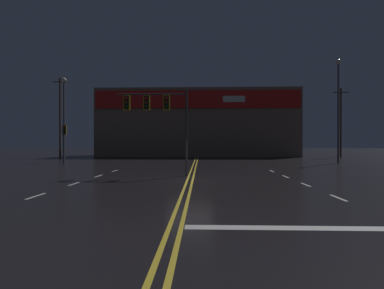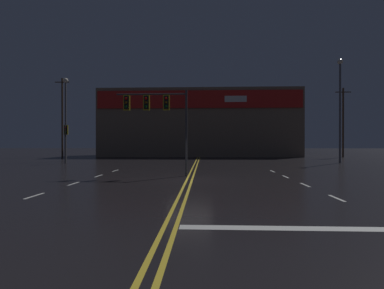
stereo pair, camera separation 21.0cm
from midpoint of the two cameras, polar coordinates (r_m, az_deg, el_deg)
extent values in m
plane|color=black|center=(17.16, -0.15, -6.76)|extent=(200.00, 200.00, 0.00)
cube|color=gold|center=(17.17, -0.65, -6.74)|extent=(0.12, 60.00, 0.01)
cube|color=gold|center=(17.16, 0.35, -6.75)|extent=(0.12, 60.00, 0.01)
cube|color=silver|center=(13.56, -27.42, -8.67)|extent=(0.12, 1.40, 0.01)
cube|color=silver|center=(16.75, -21.24, -6.94)|extent=(0.12, 1.40, 0.01)
cube|color=silver|center=(20.07, -17.09, -5.73)|extent=(0.12, 1.40, 0.01)
cube|color=silver|center=(23.48, -14.14, -4.85)|extent=(0.12, 1.40, 0.01)
cube|color=silver|center=(12.88, 26.28, -9.15)|extent=(0.12, 1.40, 0.01)
cube|color=silver|center=(16.20, 21.08, -7.19)|extent=(0.12, 1.40, 0.01)
cube|color=silver|center=(19.62, 17.70, -5.87)|extent=(0.12, 1.40, 0.01)
cube|color=silver|center=(23.09, 15.33, -4.94)|extent=(0.12, 1.40, 0.01)
cylinder|color=#38383D|center=(19.11, -0.77, 2.21)|extent=(0.14, 0.14, 5.49)
cylinder|color=#38383D|center=(19.61, -7.44, 9.48)|extent=(4.50, 0.10, 0.10)
cube|color=black|center=(19.39, -4.60, 7.97)|extent=(0.28, 0.24, 0.84)
cube|color=gold|center=(19.39, -4.60, 7.97)|extent=(0.42, 0.08, 0.99)
sphere|color=red|center=(19.27, -4.66, 8.78)|extent=(0.17, 0.17, 0.17)
sphere|color=#543707|center=(19.23, -4.66, 8.04)|extent=(0.17, 0.17, 0.17)
sphere|color=#084513|center=(19.20, -4.66, 7.29)|extent=(0.17, 0.17, 0.17)
cube|color=black|center=(19.58, -8.37, 7.89)|extent=(0.28, 0.24, 0.84)
cube|color=gold|center=(19.58, -8.37, 7.89)|extent=(0.42, 0.08, 0.99)
sphere|color=red|center=(19.47, -8.46, 8.69)|extent=(0.17, 0.17, 0.17)
sphere|color=#543707|center=(19.43, -8.46, 7.95)|extent=(0.17, 0.17, 0.17)
sphere|color=#084513|center=(19.40, -8.46, 7.22)|extent=(0.17, 0.17, 0.17)
cube|color=black|center=(19.86, -12.04, 7.78)|extent=(0.28, 0.24, 0.84)
cube|color=gold|center=(19.86, -12.04, 7.78)|extent=(0.42, 0.08, 0.99)
sphere|color=red|center=(19.75, -12.16, 8.57)|extent=(0.17, 0.17, 0.17)
sphere|color=#543707|center=(19.71, -12.16, 7.84)|extent=(0.17, 0.17, 0.17)
sphere|color=#084513|center=(19.68, -12.16, 7.11)|extent=(0.17, 0.17, 0.17)
cylinder|color=#38383D|center=(32.86, -22.84, 0.02)|extent=(0.13, 0.13, 3.91)
cube|color=black|center=(33.04, -22.71, 2.59)|extent=(0.28, 0.24, 0.84)
cube|color=gold|center=(33.04, -22.71, 2.59)|extent=(0.42, 0.08, 0.99)
sphere|color=red|center=(32.91, -22.83, 3.04)|extent=(0.17, 0.17, 0.17)
sphere|color=#543707|center=(32.90, -22.83, 2.60)|extent=(0.17, 0.17, 0.17)
sphere|color=#084513|center=(32.89, -22.83, 2.16)|extent=(0.17, 0.17, 0.17)
cylinder|color=#59595E|center=(36.71, -22.76, 4.02)|extent=(0.20, 0.20, 9.00)
sphere|color=silver|center=(37.31, -22.77, 11.18)|extent=(0.56, 0.56, 0.56)
cylinder|color=#59595E|center=(35.14, 26.52, 5.37)|extent=(0.20, 0.20, 10.46)
sphere|color=silver|center=(36.02, 26.54, 13.95)|extent=(0.56, 0.56, 0.56)
cube|color=#7A6651|center=(48.98, 1.52, 3.88)|extent=(30.68, 10.00, 10.31)
cube|color=red|center=(44.25, 1.42, 8.62)|extent=(30.06, 0.20, 2.58)
cube|color=white|center=(44.43, 8.44, 8.58)|extent=(3.20, 0.16, 0.90)
cylinder|color=#4C3828|center=(49.55, -23.36, 4.75)|extent=(0.26, 0.26, 11.93)
cube|color=#4C3828|center=(50.25, -23.38, 10.85)|extent=(2.20, 0.12, 0.12)
cylinder|color=#4C3828|center=(44.62, -0.41, 3.75)|extent=(0.26, 0.26, 9.57)
cube|color=#4C3828|center=(45.07, -0.41, 9.06)|extent=(2.20, 0.12, 0.12)
cylinder|color=#4C3828|center=(48.98, 26.94, 3.73)|extent=(0.26, 0.26, 10.12)
cube|color=#4C3828|center=(49.45, 26.96, 8.90)|extent=(2.20, 0.12, 0.12)
camera|label=1|loc=(0.11, -89.71, 0.00)|focal=28.00mm
camera|label=2|loc=(0.11, 90.29, 0.00)|focal=28.00mm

